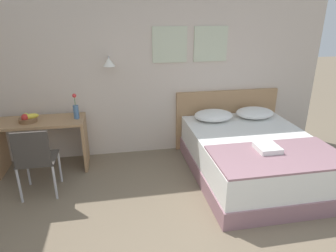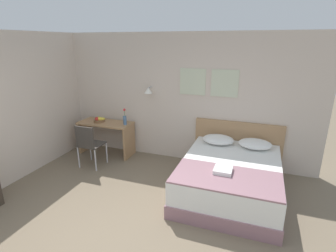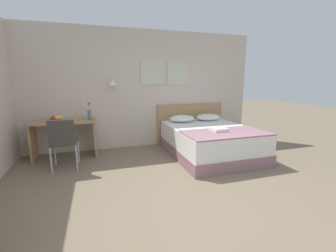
# 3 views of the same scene
# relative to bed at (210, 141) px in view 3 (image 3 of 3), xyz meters

# --- Properties ---
(ground_plane) EXTENTS (24.00, 24.00, 0.00)m
(ground_plane) POSITION_rel_bed_xyz_m (-1.31, -1.77, -0.29)
(ground_plane) COLOR #756651
(wall_back) EXTENTS (5.69, 0.31, 2.65)m
(wall_back) POSITION_rel_bed_xyz_m (-1.31, 1.11, 1.04)
(wall_back) COLOR beige
(wall_back) RESTS_ON ground_plane
(bed) EXTENTS (1.59, 2.04, 0.59)m
(bed) POSITION_rel_bed_xyz_m (0.00, 0.00, 0.00)
(bed) COLOR gray
(bed) RESTS_ON ground_plane
(headboard) EXTENTS (1.71, 0.06, 0.97)m
(headboard) POSITION_rel_bed_xyz_m (0.00, 1.05, 0.19)
(headboard) COLOR #A87F56
(headboard) RESTS_ON ground_plane
(pillow_left) EXTENTS (0.60, 0.46, 0.15)m
(pillow_left) POSITION_rel_bed_xyz_m (-0.34, 0.74, 0.38)
(pillow_left) COLOR white
(pillow_left) RESTS_ON bed
(pillow_right) EXTENTS (0.60, 0.46, 0.15)m
(pillow_right) POSITION_rel_bed_xyz_m (0.34, 0.74, 0.38)
(pillow_right) COLOR white
(pillow_right) RESTS_ON bed
(throw_blanket) EXTENTS (1.54, 0.82, 0.02)m
(throw_blanket) POSITION_rel_bed_xyz_m (0.00, -0.59, 0.31)
(throw_blanket) COLOR gray
(throw_blanket) RESTS_ON bed
(folded_towel_near_foot) EXTENTS (0.26, 0.28, 0.06)m
(folded_towel_near_foot) POSITION_rel_bed_xyz_m (-0.07, -0.45, 0.35)
(folded_towel_near_foot) COLOR white
(folded_towel_near_foot) RESTS_ON throw_blanket
(desk) EXTENTS (1.20, 0.53, 0.75)m
(desk) POSITION_rel_bed_xyz_m (-2.86, 0.76, 0.23)
(desk) COLOR #A87F56
(desk) RESTS_ON ground_plane
(desk_chair) EXTENTS (0.44, 0.44, 0.90)m
(desk_chair) POSITION_rel_bed_xyz_m (-2.80, 0.03, 0.24)
(desk_chair) COLOR #3D3833
(desk_chair) RESTS_ON ground_plane
(fruit_bowl) EXTENTS (0.28, 0.24, 0.13)m
(fruit_bowl) POSITION_rel_bed_xyz_m (-3.00, 0.73, 0.50)
(fruit_bowl) COLOR brown
(fruit_bowl) RESTS_ON desk
(flower_vase) EXTENTS (0.07, 0.07, 0.36)m
(flower_vase) POSITION_rel_bed_xyz_m (-2.36, 0.76, 0.58)
(flower_vase) COLOR #4C7099
(flower_vase) RESTS_ON desk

